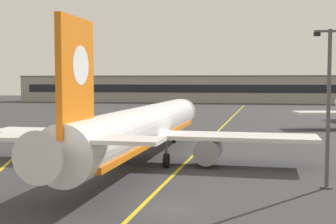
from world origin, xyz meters
name	(u,v)px	position (x,y,z in m)	size (l,w,h in m)	color
ground_plane	(169,209)	(0.00, 0.00, 0.00)	(400.00, 400.00, 0.00)	#353538
taxiway_centreline	(206,143)	(0.00, 30.00, 0.00)	(0.30, 180.00, 0.01)	yellow
airliner_foreground	(144,128)	(-4.78, 15.16, 3.37)	(32.21, 41.51, 11.65)	white
apron_lamp_post	(328,105)	(10.53, 7.23, 6.05)	(2.24, 0.90, 11.51)	#515156
safety_cone_by_nose_gear	(186,139)	(-2.74, 32.02, 0.26)	(0.44, 0.44, 0.55)	orange
terminal_building	(249,89)	(7.08, 139.64, 4.86)	(169.01, 12.40, 9.71)	#9E998E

